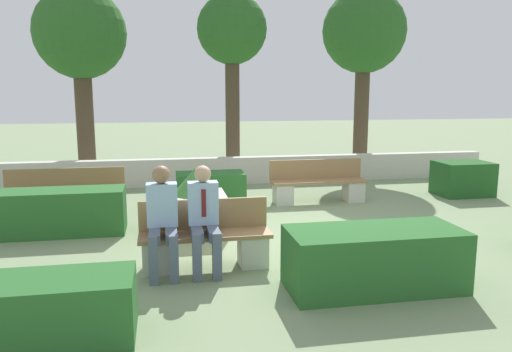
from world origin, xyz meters
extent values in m
plane|color=gray|center=(0.00, 0.00, 0.00)|extent=(60.00, 60.00, 0.00)
cube|color=beige|center=(0.00, 4.70, 0.33)|extent=(12.88, 0.30, 0.66)
cube|color=#937047|center=(-1.39, -1.17, 0.44)|extent=(1.69, 0.44, 0.05)
cube|color=#937047|center=(-1.39, -0.93, 0.66)|extent=(1.69, 0.04, 0.40)
cube|color=beige|center=(-2.01, -1.17, 0.21)|extent=(0.36, 0.40, 0.41)
cube|color=beige|center=(-0.78, -1.17, 0.21)|extent=(0.36, 0.40, 0.41)
cube|color=#937047|center=(-3.69, 1.98, 0.44)|extent=(2.13, 0.44, 0.05)
cube|color=#937047|center=(-3.69, 2.23, 0.66)|extent=(2.13, 0.04, 0.40)
cube|color=beige|center=(-4.52, 1.98, 0.21)|extent=(0.36, 0.40, 0.41)
cube|color=beige|center=(-2.85, 1.98, 0.21)|extent=(0.36, 0.40, 0.41)
cube|color=#937047|center=(1.23, 2.28, 0.44)|extent=(1.97, 0.44, 0.05)
cube|color=#937047|center=(1.23, 2.52, 0.66)|extent=(1.97, 0.04, 0.40)
cube|color=beige|center=(0.48, 2.28, 0.21)|extent=(0.36, 0.40, 0.41)
cube|color=beige|center=(1.99, 2.28, 0.21)|extent=(0.36, 0.40, 0.41)
cube|color=#515B70|center=(-1.52, -1.38, 0.53)|extent=(0.14, 0.46, 0.13)
cube|color=#515B70|center=(-1.32, -1.38, 0.53)|extent=(0.14, 0.46, 0.13)
cube|color=#515B70|center=(-1.54, -1.61, 0.30)|extent=(0.11, 0.11, 0.59)
cube|color=#515B70|center=(-1.30, -1.61, 0.30)|extent=(0.11, 0.11, 0.59)
cube|color=#9EBCE0|center=(-1.42, -1.14, 0.86)|extent=(0.38, 0.22, 0.54)
sphere|color=tan|center=(-1.42, -1.16, 1.24)|extent=(0.21, 0.21, 0.21)
cube|color=maroon|center=(-1.42, -1.25, 0.88)|extent=(0.06, 0.01, 0.35)
cube|color=#515B70|center=(-2.03, -1.38, 0.53)|extent=(0.14, 0.46, 0.13)
cube|color=#515B70|center=(-1.83, -1.38, 0.53)|extent=(0.14, 0.46, 0.13)
cube|color=#515B70|center=(-2.05, -1.61, 0.30)|extent=(0.11, 0.11, 0.59)
cube|color=#515B70|center=(-1.81, -1.61, 0.30)|extent=(0.11, 0.11, 0.59)
cube|color=#9EBCE0|center=(-1.93, -1.14, 0.86)|extent=(0.38, 0.22, 0.54)
sphere|color=#936B4C|center=(-1.93, -1.16, 1.24)|extent=(0.23, 0.23, 0.23)
cube|color=#286028|center=(-1.01, 2.05, 0.36)|extent=(1.29, 0.70, 0.72)
cube|color=#286028|center=(-3.59, 0.84, 0.36)|extent=(2.11, 0.73, 0.72)
cube|color=#286028|center=(-3.08, -2.79, 0.29)|extent=(1.76, 0.74, 0.59)
cube|color=#286028|center=(0.46, -2.20, 0.35)|extent=(2.01, 0.87, 0.71)
cube|color=#235623|center=(4.57, 2.40, 0.37)|extent=(1.12, 0.85, 0.74)
cube|color=beige|center=(-1.41, 0.47, 0.32)|extent=(0.95, 0.95, 0.64)
cone|color=#387533|center=(-1.41, 0.47, 0.85)|extent=(0.74, 0.74, 0.42)
cylinder|color=#473828|center=(-3.77, 5.69, 1.52)|extent=(0.43, 0.43, 3.05)
sphere|color=#285B23|center=(-3.77, 5.69, 3.66)|extent=(2.21, 2.21, 2.21)
cylinder|color=#473828|center=(-0.06, 5.71, 1.67)|extent=(0.37, 0.37, 3.34)
sphere|color=#285B23|center=(-0.06, 5.71, 3.83)|extent=(1.79, 1.79, 1.79)
cylinder|color=#473828|center=(3.65, 6.01, 1.63)|extent=(0.41, 0.41, 3.26)
sphere|color=#285B23|center=(3.65, 6.01, 3.89)|extent=(2.29, 2.29, 2.29)
camera|label=1|loc=(-1.90, -7.36, 2.27)|focal=35.00mm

